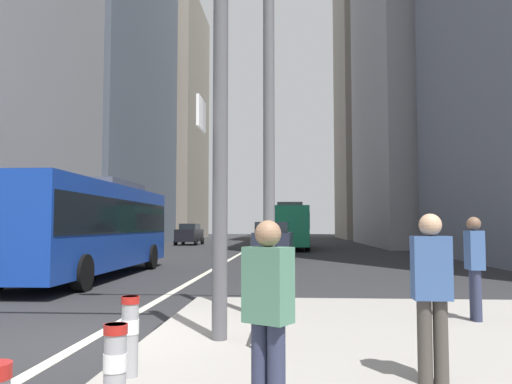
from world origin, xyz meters
TOP-DOWN VIEW (x-y plane):
  - ground_plane at (0.00, 20.00)m, footprint 160.00×160.00m
  - median_island at (5.50, -1.00)m, footprint 9.00×10.00m
  - lane_centre_line at (0.00, 30.00)m, footprint 0.20×80.00m
  - office_tower_left_far at (-16.00, 63.46)m, footprint 12.94×16.80m
  - office_tower_right_far at (17.00, 64.41)m, footprint 13.82×16.99m
  - city_bus_blue_oncoming at (-3.68, 9.44)m, footprint 2.78×11.19m
  - city_bus_red_receding at (3.07, 31.74)m, footprint 2.80×11.82m
  - car_oncoming_mid at (-6.06, 38.98)m, footprint 2.16×4.23m
  - car_receding_near at (2.13, 18.55)m, footprint 2.06×4.27m
  - car_receding_far at (2.29, 18.20)m, footprint 2.20×4.43m
  - traffic_signal_gantry at (0.30, -0.31)m, footprint 5.48×0.65m
  - street_lamp_post at (2.73, 1.28)m, footprint 5.50×0.32m
  - bollard_left at (1.66, -3.46)m, footprint 0.20×0.20m
  - bollard_right at (1.37, -2.14)m, footprint 0.20×0.20m
  - pedestrian_railing at (2.80, 0.83)m, footprint 0.06×3.99m
  - pedestrian_waiting at (4.55, -2.18)m, footprint 0.39×0.25m
  - pedestrian_walking at (2.91, -3.34)m, footprint 0.45×0.40m
  - pedestrian_far at (6.24, 1.42)m, footprint 0.25×0.39m

SIDE VIEW (x-z plane):
  - ground_plane at x=0.00m, z-range 0.00..0.00m
  - lane_centre_line at x=0.00m, z-range 0.00..0.01m
  - median_island at x=5.50m, z-range 0.00..0.15m
  - bollard_left at x=1.66m, z-range 0.20..1.01m
  - bollard_right at x=1.37m, z-range 0.20..1.05m
  - pedestrian_railing at x=2.80m, z-range 0.38..1.36m
  - car_oncoming_mid at x=-6.06m, z-range 0.02..1.96m
  - car_receding_near at x=2.13m, z-range 0.02..1.96m
  - car_receding_far at x=2.29m, z-range 0.02..1.96m
  - pedestrian_walking at x=2.91m, z-range 0.24..1.90m
  - pedestrian_waiting at x=4.55m, z-range 0.25..1.99m
  - pedestrian_far at x=6.24m, z-range 0.25..2.02m
  - city_bus_blue_oncoming at x=-3.68m, z-range 0.14..3.54m
  - city_bus_red_receding at x=3.07m, z-range 0.14..3.54m
  - traffic_signal_gantry at x=0.30m, z-range 1.08..7.08m
  - street_lamp_post at x=2.73m, z-range 1.28..9.28m
  - office_tower_left_far at x=-16.00m, z-range 0.00..33.58m
  - office_tower_right_far at x=17.00m, z-range 0.00..50.65m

